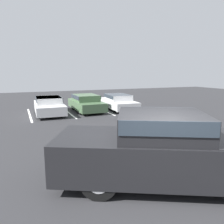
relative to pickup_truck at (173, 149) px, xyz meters
name	(u,v)px	position (x,y,z in m)	size (l,w,h in m)	color
ground_plane	(161,190)	(-0.44, -0.17, -0.92)	(60.00, 60.00, 0.00)	#2D2D30
stall_stripe_a	(30,115)	(-2.90, 11.30, -0.92)	(0.12, 5.15, 0.01)	white
stall_stripe_b	(68,112)	(-0.29, 11.30, -0.92)	(0.12, 5.15, 0.01)	white
stall_stripe_c	(102,110)	(2.32, 11.30, -0.92)	(0.12, 5.15, 0.01)	white
stall_stripe_d	(132,108)	(4.93, 11.30, -0.92)	(0.12, 5.15, 0.01)	white
pickup_truck	(173,149)	(0.00, 0.00, 0.00)	(6.13, 4.49, 1.86)	black
parked_sedan_a	(49,105)	(-1.63, 11.14, -0.29)	(1.97, 4.32, 1.17)	silver
parked_sedan_b	(86,102)	(1.08, 11.31, -0.28)	(1.82, 4.21, 1.21)	#4C6B47
parked_sedan_c	(118,101)	(3.65, 11.16, -0.31)	(2.14, 4.52, 1.14)	silver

